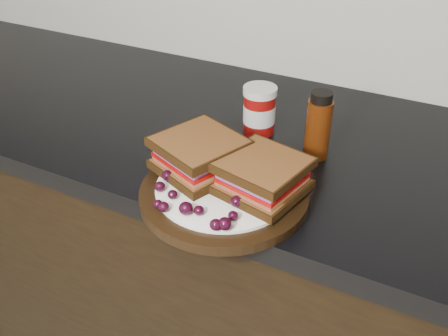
{
  "coord_description": "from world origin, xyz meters",
  "views": [
    {
      "loc": [
        0.58,
        0.88,
        1.4
      ],
      "look_at": [
        0.28,
        1.47,
        0.96
      ],
      "focal_mm": 40.0,
      "sensor_mm": 36.0,
      "label": 1
    }
  ],
  "objects_px": {
    "sandwich_left": "(199,155)",
    "plate": "(224,194)",
    "oil_bottle": "(318,125)",
    "condiment_jar": "(259,110)"
  },
  "relations": [
    {
      "from": "condiment_jar",
      "to": "oil_bottle",
      "type": "relative_size",
      "value": 0.76
    },
    {
      "from": "sandwich_left",
      "to": "oil_bottle",
      "type": "bearing_deg",
      "value": 70.24
    },
    {
      "from": "oil_bottle",
      "to": "plate",
      "type": "bearing_deg",
      "value": -115.04
    },
    {
      "from": "plate",
      "to": "sandwich_left",
      "type": "distance_m",
      "value": 0.08
    },
    {
      "from": "condiment_jar",
      "to": "oil_bottle",
      "type": "bearing_deg",
      "value": -14.94
    },
    {
      "from": "plate",
      "to": "sandwich_left",
      "type": "bearing_deg",
      "value": 156.59
    },
    {
      "from": "sandwich_left",
      "to": "plate",
      "type": "bearing_deg",
      "value": -1.54
    },
    {
      "from": "oil_bottle",
      "to": "sandwich_left",
      "type": "bearing_deg",
      "value": -131.63
    },
    {
      "from": "condiment_jar",
      "to": "sandwich_left",
      "type": "bearing_deg",
      "value": -95.59
    },
    {
      "from": "plate",
      "to": "oil_bottle",
      "type": "distance_m",
      "value": 0.22
    }
  ]
}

